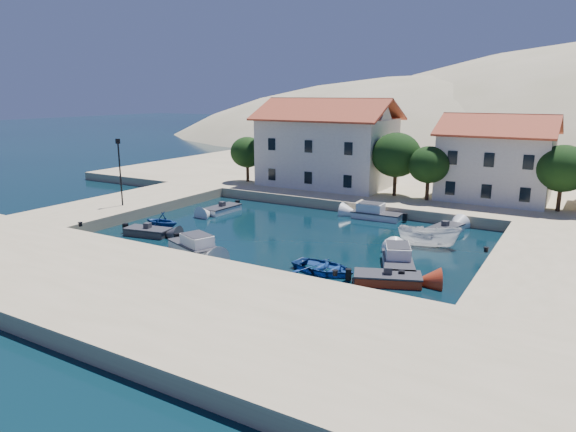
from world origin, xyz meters
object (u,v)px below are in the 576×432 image
object	(u,v)px
lamppost	(120,166)
rowboat_south	(324,272)
cabin_cruiser_south	(193,245)
building_mid	(496,157)
boat_east	(428,246)
cabin_cruiser_east	(398,261)
building_left	(327,141)

from	to	relation	value
lamppost	rowboat_south	size ratio (longest dim) A/B	1.42
lamppost	cabin_cruiser_south	bearing A→B (deg)	-22.05
building_mid	boat_east	world-z (taller)	building_mid
building_mid	cabin_cruiser_east	xyz separation A→B (m)	(-2.18, -22.34, -4.75)
cabin_cruiser_east	boat_east	xyz separation A→B (m)	(0.37, 5.99, -0.48)
building_mid	lamppost	xyz separation A→B (m)	(-29.50, -21.00, -0.47)
rowboat_south	lamppost	bearing A→B (deg)	84.95
lamppost	boat_east	world-z (taller)	lamppost
lamppost	building_left	bearing A→B (deg)	60.10
boat_east	building_left	bearing A→B (deg)	34.12
building_mid	cabin_cruiser_south	size ratio (longest dim) A/B	2.15
cabin_cruiser_south	rowboat_south	distance (m)	10.26
building_mid	rowboat_south	bearing A→B (deg)	-103.42
cabin_cruiser_south	boat_east	world-z (taller)	cabin_cruiser_south
building_mid	rowboat_south	world-z (taller)	building_mid
lamppost	cabin_cruiser_east	world-z (taller)	lamppost
boat_east	rowboat_south	bearing A→B (deg)	142.55
building_mid	lamppost	bearing A→B (deg)	-144.55
cabin_cruiser_south	cabin_cruiser_east	xyz separation A→B (m)	(14.11, 4.01, 0.00)
building_left	building_mid	size ratio (longest dim) A/B	1.40
cabin_cruiser_east	cabin_cruiser_south	bearing A→B (deg)	82.98
rowboat_south	boat_east	bearing A→B (deg)	-19.30
building_left	boat_east	xyz separation A→B (m)	(16.18, -15.35, -5.94)
cabin_cruiser_south	building_left	bearing A→B (deg)	114.89
lamppost	boat_east	xyz separation A→B (m)	(27.68, 4.65, -4.75)
building_mid	cabin_cruiser_east	size ratio (longest dim) A/B	2.09
building_left	rowboat_south	distance (m)	27.86
lamppost	cabin_cruiser_south	distance (m)	14.88
boat_east	building_mid	bearing A→B (deg)	-18.74
building_mid	building_left	bearing A→B (deg)	-176.82
lamppost	cabin_cruiser_east	xyz separation A→B (m)	(27.32, -1.34, -4.28)
building_left	lamppost	size ratio (longest dim) A/B	2.36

